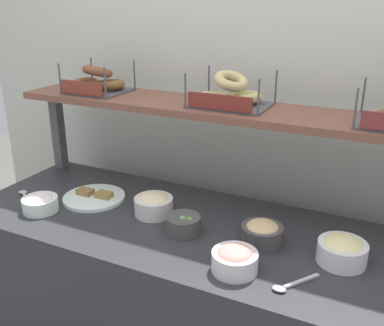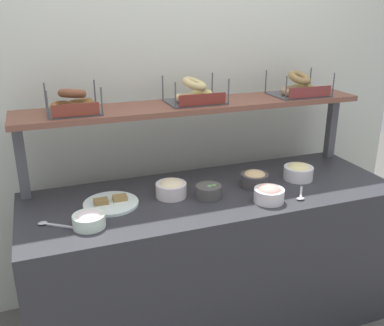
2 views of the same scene
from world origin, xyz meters
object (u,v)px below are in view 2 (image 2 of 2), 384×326
Objects in this scene: serving_plate_white at (111,203)px; bagel_basket_everything at (299,88)px; bowl_egg_salad at (299,172)px; bowl_potato_salad at (171,188)px; serving_spoon_by_edge at (50,224)px; bagel_basket_cinnamon_raisin at (73,104)px; bowl_hummus at (255,179)px; bowl_veggie_mix at (209,191)px; bagel_basket_plain at (195,94)px; bowl_lox_spread at (269,194)px; bowl_cream_cheese at (89,219)px; serving_spoon_near_plate at (301,196)px.

serving_plate_white is 1.30m from bagel_basket_everything.
bowl_egg_salad reaches higher than bowl_potato_salad.
bagel_basket_cinnamon_raisin is at bearing 63.44° from serving_spoon_by_edge.
bowl_hummus is 1.09m from serving_spoon_by_edge.
bagel_basket_plain reaches higher than bowl_veggie_mix.
bowl_lox_spread is 0.80m from serving_plate_white.
bagel_basket_plain is (0.67, 0.44, 0.44)m from bowl_cream_cheese.
bowl_hummus is 0.27m from serving_spoon_near_plate.
bowl_hummus is 0.54× the size of bagel_basket_cinnamon_raisin.
bagel_basket_plain reaches higher than bowl_lox_spread.
bowl_potato_salad is at bearing 22.50° from bowl_cream_cheese.
serving_spoon_by_edge is at bearing -177.39° from bowl_veggie_mix.
bowl_lox_spread is at bearing -6.30° from serving_spoon_by_edge.
serving_plate_white is at bearing 55.42° from bowl_cream_cheese.
bowl_lox_spread is 1.01× the size of bowl_hummus.
bowl_lox_spread is 0.77m from bagel_basket_everything.
bagel_basket_plain is at bearing 1.01° from bagel_basket_cinnamon_raisin.
serving_spoon_near_plate is at bearing -5.74° from serving_spoon_by_edge.
bowl_potato_salad is 0.57× the size of bagel_basket_cinnamon_raisin.
bowl_egg_salad is 1.09× the size of bowl_hummus.
bowl_veggie_mix is 0.50m from serving_plate_white.
bowl_veggie_mix is 0.89× the size of serving_spoon_near_plate.
bowl_egg_salad is at bearing 4.99° from bowl_veggie_mix.
bowl_hummus is at bearing -2.58° from serving_plate_white.
serving_spoon_near_plate is at bearing -117.90° from bagel_basket_everything.
bagel_basket_cinnamon_raisin is at bearing 116.61° from serving_plate_white.
bowl_lox_spread is at bearing -65.59° from bagel_basket_plain.
bowl_egg_salad is 0.76m from bowl_potato_salad.
bowl_cream_cheese is (-1.20, -0.16, -0.01)m from bowl_egg_salad.
bowl_hummus is at bearing 82.34° from bowl_lox_spread.
bowl_veggie_mix is 0.56m from bagel_basket_plain.
bagel_basket_everything reaches higher than bagel_basket_cinnamon_raisin.
bowl_egg_salad is 0.28m from bowl_hummus.
serving_spoon_by_edge is (-0.17, 0.07, -0.03)m from bowl_cream_cheese.
bowl_hummus is 0.55× the size of serving_plate_white.
bowl_potato_salad is 1.01m from bagel_basket_everything.
bowl_veggie_mix is 0.79m from serving_spoon_by_edge.
serving_spoon_near_plate is at bearing -20.78° from bowl_potato_salad.
bowl_potato_salad is (0.45, 0.19, 0.01)m from bowl_cream_cheese.
bowl_egg_salad is at bearing -12.86° from bagel_basket_cinnamon_raisin.
bagel_basket_cinnamon_raisin reaches higher than serving_spoon_by_edge.
bagel_basket_plain is (-0.22, 0.49, 0.43)m from bowl_lox_spread.
bagel_basket_everything reaches higher than bowl_lox_spread.
bagel_basket_everything is at bearing 32.52° from bowl_hummus.
serving_spoon_near_plate is (-0.12, -0.21, -0.04)m from bowl_egg_salad.
bagel_basket_everything is at bearing 13.02° from serving_spoon_by_edge.
bowl_hummus is (0.03, 0.20, 0.00)m from bowl_lox_spread.
bowl_cream_cheese is at bearing 177.08° from serving_spoon_near_plate.
bowl_hummus reaches higher than bowl_cream_cheese.
bagel_basket_everything is (0.41, 0.26, 0.43)m from bowl_hummus.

